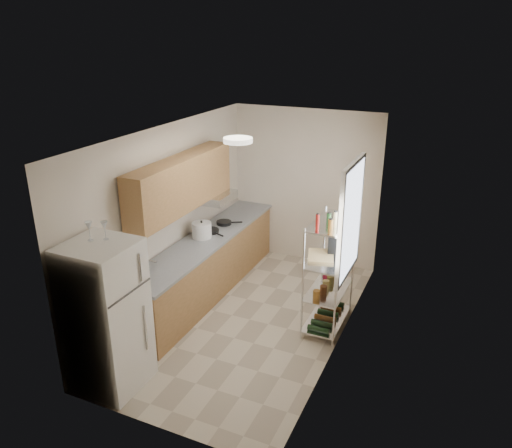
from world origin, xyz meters
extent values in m
cube|color=beige|center=(0.00, 0.00, -0.01)|extent=(2.50, 4.40, 0.01)
cube|color=white|center=(0.00, 0.00, 2.60)|extent=(2.50, 4.40, 0.01)
cube|color=beige|center=(0.00, 2.21, 1.30)|extent=(2.50, 0.01, 2.60)
cube|color=beige|center=(0.00, -2.21, 1.30)|extent=(2.50, 0.01, 2.60)
cube|color=beige|center=(-1.25, 0.00, 1.30)|extent=(0.01, 4.40, 2.60)
cube|color=beige|center=(1.25, 0.00, 1.30)|extent=(0.01, 4.40, 2.60)
cube|color=#A87648|center=(-0.92, 0.44, 0.43)|extent=(0.60, 3.48, 0.86)
cube|color=gray|center=(-0.90, 0.44, 0.88)|extent=(0.63, 3.51, 0.04)
cube|color=#B7BABC|center=(-0.94, -0.70, 0.88)|extent=(0.52, 0.44, 0.04)
cube|color=#B7BABC|center=(-0.64, 1.80, 0.46)|extent=(0.01, 0.55, 0.72)
cube|color=#A87648|center=(-1.05, 0.10, 1.81)|extent=(0.33, 2.20, 0.72)
cube|color=#B7BABC|center=(-1.00, 0.90, 1.39)|extent=(0.50, 0.60, 0.12)
cube|color=white|center=(1.23, 0.35, 1.55)|extent=(0.06, 1.00, 1.46)
cube|color=silver|center=(1.00, 0.30, 0.10)|extent=(0.45, 0.90, 0.02)
cube|color=silver|center=(1.00, 0.30, 0.55)|extent=(0.45, 0.90, 0.02)
cube|color=silver|center=(1.00, 0.30, 1.00)|extent=(0.45, 0.90, 0.02)
cube|color=silver|center=(1.00, 0.30, 1.50)|extent=(0.45, 0.90, 0.02)
cylinder|color=silver|center=(0.79, -0.14, 0.78)|extent=(0.02, 0.02, 1.55)
cylinder|color=silver|center=(0.79, 0.74, 0.78)|extent=(0.02, 0.02, 1.55)
cylinder|color=silver|center=(1.22, -0.14, 0.78)|extent=(0.02, 0.02, 1.55)
cylinder|color=silver|center=(1.22, 0.74, 0.78)|extent=(0.02, 0.02, 1.55)
cylinder|color=white|center=(0.00, -0.30, 2.57)|extent=(0.34, 0.34, 0.05)
cube|color=white|center=(-0.87, -1.81, 0.86)|extent=(0.71, 0.71, 1.72)
cylinder|color=white|center=(-0.98, 0.44, 1.01)|extent=(0.28, 0.28, 0.23)
cylinder|color=black|center=(-0.96, 0.67, 0.92)|extent=(0.33, 0.33, 0.04)
cylinder|color=black|center=(-0.93, 1.05, 0.92)|extent=(0.32, 0.32, 0.05)
cube|color=tan|center=(0.89, 0.28, 1.03)|extent=(0.43, 0.50, 0.03)
cube|color=black|center=(1.01, 0.49, 1.16)|extent=(0.24, 0.30, 0.31)
cube|color=maroon|center=(0.91, 0.63, 0.65)|extent=(0.12, 0.16, 0.18)
camera|label=1|loc=(2.51, -5.40, 3.76)|focal=35.00mm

